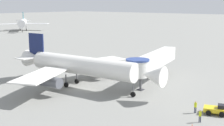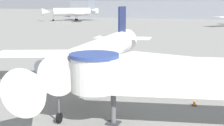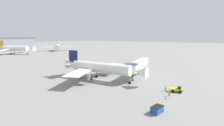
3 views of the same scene
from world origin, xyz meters
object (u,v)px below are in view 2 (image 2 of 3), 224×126
(main_airplane, at_px, (100,55))
(jet_bridge, at_px, (187,77))
(background_jet_gray_tail, at_px, (73,12))
(traffic_cone_starboard_wing, at_px, (194,102))

(main_airplane, height_order, jet_bridge, main_airplane)
(jet_bridge, distance_m, background_jet_gray_tail, 154.19)
(main_airplane, relative_size, traffic_cone_starboard_wing, 40.62)
(jet_bridge, bearing_deg, traffic_cone_starboard_wing, 76.22)
(jet_bridge, xyz_separation_m, traffic_cone_starboard_wing, (0.11, 5.91, -3.90))
(traffic_cone_starboard_wing, bearing_deg, main_airplane, 165.81)
(jet_bridge, relative_size, background_jet_gray_tail, 0.76)
(traffic_cone_starboard_wing, height_order, background_jet_gray_tail, background_jet_gray_tail)
(jet_bridge, xyz_separation_m, background_jet_gray_tail, (-79.13, 132.34, 0.75))
(traffic_cone_starboard_wing, bearing_deg, background_jet_gray_tail, 122.08)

